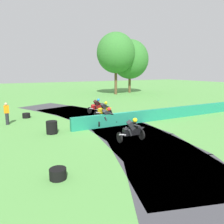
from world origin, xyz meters
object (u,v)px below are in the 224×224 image
(tire_stack_mid_a, at_px, (52,127))
(tire_stack_mid_b, at_px, (26,116))
(motorcycle_fourth_red, at_px, (97,106))
(track_marshal, at_px, (7,114))
(motorcycle_lead_black, at_px, (133,130))
(tire_stack_near, at_px, (58,174))
(motorcycle_chase_green, at_px, (108,117))
(motorcycle_trailing_yellow, at_px, (104,110))

(tire_stack_mid_a, height_order, tire_stack_mid_b, tire_stack_mid_a)
(motorcycle_fourth_red, relative_size, track_marshal, 1.05)
(motorcycle_fourth_red, xyz_separation_m, track_marshal, (-7.69, -1.08, 0.18))
(tire_stack_mid_a, bearing_deg, motorcycle_lead_black, -45.78)
(tire_stack_mid_b, bearing_deg, motorcycle_fourth_red, -6.57)
(tire_stack_near, distance_m, track_marshal, 10.03)
(motorcycle_fourth_red, distance_m, track_marshal, 7.77)
(motorcycle_lead_black, distance_m, motorcycle_fourth_red, 8.87)
(tire_stack_mid_a, xyz_separation_m, track_marshal, (-2.31, 3.90, 0.42))
(motorcycle_fourth_red, relative_size, tire_stack_near, 2.74)
(motorcycle_chase_green, distance_m, motorcycle_trailing_yellow, 3.17)
(motorcycle_trailing_yellow, height_order, track_marshal, track_marshal)
(tire_stack_mid_a, bearing_deg, motorcycle_trailing_yellow, 29.31)
(motorcycle_chase_green, bearing_deg, tire_stack_mid_b, 129.12)
(motorcycle_lead_black, height_order, track_marshal, track_marshal)
(motorcycle_lead_black, xyz_separation_m, motorcycle_fourth_red, (1.77, 8.69, -0.01))
(motorcycle_chase_green, bearing_deg, motorcycle_lead_black, -94.64)
(motorcycle_trailing_yellow, xyz_separation_m, tire_stack_near, (-6.32, -8.91, -0.45))
(motorcycle_lead_black, bearing_deg, track_marshal, 127.89)
(tire_stack_mid_a, distance_m, tire_stack_mid_b, 5.75)
(motorcycle_chase_green, xyz_separation_m, tire_stack_mid_a, (-3.90, 0.07, -0.26))
(motorcycle_chase_green, height_order, motorcycle_trailing_yellow, motorcycle_chase_green)
(motorcycle_chase_green, relative_size, tire_stack_mid_a, 2.10)
(tire_stack_near, bearing_deg, tire_stack_mid_b, 87.89)
(motorcycle_trailing_yellow, height_order, tire_stack_near, motorcycle_trailing_yellow)
(motorcycle_trailing_yellow, bearing_deg, motorcycle_lead_black, -102.83)
(motorcycle_chase_green, bearing_deg, track_marshal, 147.44)
(motorcycle_trailing_yellow, distance_m, tire_stack_near, 10.94)
(tire_stack_near, height_order, track_marshal, track_marshal)
(tire_stack_mid_a, height_order, track_marshal, track_marshal)
(motorcycle_chase_green, distance_m, tire_stack_mid_a, 3.91)
(motorcycle_lead_black, distance_m, tire_stack_mid_a, 5.18)
(motorcycle_fourth_red, xyz_separation_m, tire_stack_mid_b, (-6.16, 0.71, -0.44))
(tire_stack_near, xyz_separation_m, track_marshal, (-1.10, 9.95, 0.62))
(motorcycle_lead_black, bearing_deg, tire_stack_mid_b, 115.03)
(tire_stack_near, relative_size, tire_stack_mid_a, 0.78)
(motorcycle_lead_black, xyz_separation_m, tire_stack_mid_b, (-4.39, 9.40, -0.45))
(motorcycle_chase_green, bearing_deg, motorcycle_trailing_yellow, 67.72)
(tire_stack_near, bearing_deg, motorcycle_lead_black, 25.87)
(motorcycle_fourth_red, relative_size, tire_stack_mid_a, 2.14)
(motorcycle_fourth_red, relative_size, tire_stack_mid_b, 2.73)
(motorcycle_trailing_yellow, xyz_separation_m, track_marshal, (-7.42, 1.04, 0.17))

